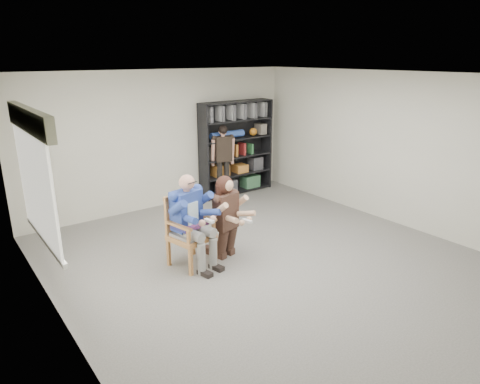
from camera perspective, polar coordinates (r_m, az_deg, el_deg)
room_shell at (r=6.15m, az=4.85°, el=2.08°), size 6.00×7.00×2.80m
floor at (r=6.66m, az=4.54°, el=-9.59°), size 6.00×7.00×0.01m
window_left at (r=5.68m, az=-25.45°, el=1.50°), size 0.16×2.00×1.75m
armchair at (r=6.45m, az=-6.53°, el=-5.20°), size 0.76×0.74×1.10m
seated_man at (r=6.39m, az=-6.58°, el=-3.84°), size 0.79×0.97×1.43m
kneeling_woman at (r=6.61m, az=-1.68°, el=-3.55°), size 0.73×0.98×1.31m
bookshelf at (r=9.75m, az=-0.49°, el=5.89°), size 1.80×0.38×2.10m
standing_man at (r=9.37m, az=-2.26°, el=3.95°), size 0.56×0.40×1.64m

